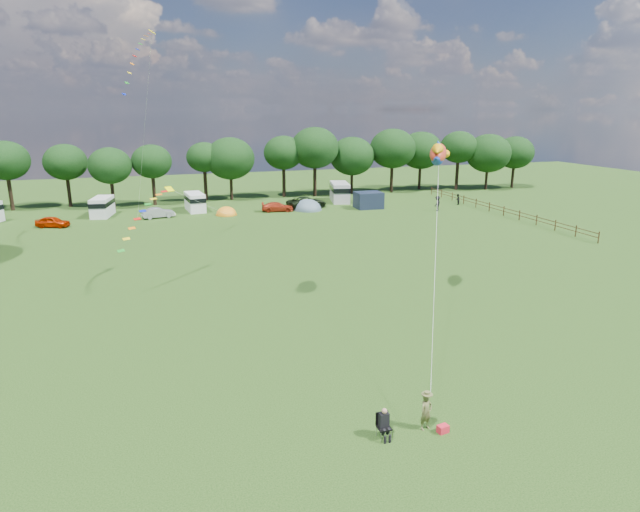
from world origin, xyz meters
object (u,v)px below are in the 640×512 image
object	(u,v)px
car_a	(53,222)
campervan_d	(340,191)
car_c	(278,207)
tent_orange	(226,215)
fish_kite	(438,154)
walker_a	(458,199)
camp_chair	(384,420)
walker_b	(437,203)
kite_flyer	(426,412)
car_d	(307,203)
campervan_c	(195,201)
tent_greyblue	(308,210)
car_b	(158,213)
campervan_b	(102,206)

from	to	relation	value
car_a	campervan_d	bearing A→B (deg)	-59.67
car_c	tent_orange	world-z (taller)	car_c
campervan_d	fish_kite	size ratio (longest dim) A/B	1.85
car_c	walker_a	world-z (taller)	walker_a
camp_chair	walker_b	distance (m)	51.39
car_a	kite_flyer	world-z (taller)	kite_flyer
car_d	campervan_c	distance (m)	14.61
tent_greyblue	walker_a	size ratio (longest dim) A/B	2.74
car_d	kite_flyer	size ratio (longest dim) A/B	3.49
car_d	camp_chair	size ratio (longest dim) A/B	4.14
car_a	tent_greyblue	world-z (taller)	tent_greyblue
tent_greyblue	kite_flyer	xyz separation A→B (m)	(-9.57, -49.31, 0.76)
car_a	car_b	xyz separation A→B (m)	(11.39, 1.93, 0.02)
campervan_d	tent_greyblue	bearing A→B (deg)	141.31
tent_orange	camp_chair	size ratio (longest dim) A/B	2.20
car_d	fish_kite	size ratio (longest dim) A/B	1.73
walker_a	fish_kite	bearing A→B (deg)	15.81
campervan_c	tent_greyblue	bearing A→B (deg)	-110.57
car_c	car_b	bearing A→B (deg)	100.01
campervan_c	kite_flyer	distance (m)	53.36
fish_kite	campervan_c	bearing A→B (deg)	50.47
car_b	tent_orange	world-z (taller)	car_b
camp_chair	campervan_c	bearing A→B (deg)	93.51
campervan_b	camp_chair	world-z (taller)	campervan_b
campervan_b	kite_flyer	xyz separation A→B (m)	(15.74, -53.00, -0.46)
car_d	walker_a	xyz separation A→B (m)	(20.55, -3.94, -0.00)
fish_kite	tent_greyblue	bearing A→B (deg)	30.21
car_d	tent_orange	world-z (taller)	car_d
car_a	car_d	size ratio (longest dim) A/B	0.67
kite_flyer	walker_a	world-z (taller)	kite_flyer
campervan_d	tent_orange	world-z (taller)	campervan_d
tent_orange	camp_chair	bearing A→B (deg)	-90.94
tent_greyblue	tent_orange	bearing A→B (deg)	-178.87
campervan_b	fish_kite	size ratio (longest dim) A/B	1.58
car_d	campervan_d	size ratio (longest dim) A/B	0.93
tent_orange	fish_kite	bearing A→B (deg)	-75.69
campervan_b	campervan_c	bearing A→B (deg)	-79.12
camp_chair	fish_kite	world-z (taller)	fish_kite
car_d	campervan_b	world-z (taller)	campervan_b
car_c	tent_greyblue	bearing A→B (deg)	-81.16
campervan_b	fish_kite	bearing A→B (deg)	-138.85
campervan_d	fish_kite	distance (m)	42.09
campervan_c	camp_chair	size ratio (longest dim) A/B	3.70
car_c	car_d	bearing A→B (deg)	-63.41
walker_a	campervan_d	bearing A→B (deg)	-67.25
car_a	walker_a	xyz separation A→B (m)	(51.04, -1.02, 0.13)
campervan_d	fish_kite	xyz separation A→B (m)	(-7.94, -40.44, 8.53)
car_c	car_d	distance (m)	4.48
tent_orange	fish_kite	xyz separation A→B (m)	(8.99, -35.23, 9.96)
car_b	kite_flyer	size ratio (longest dim) A/B	2.28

